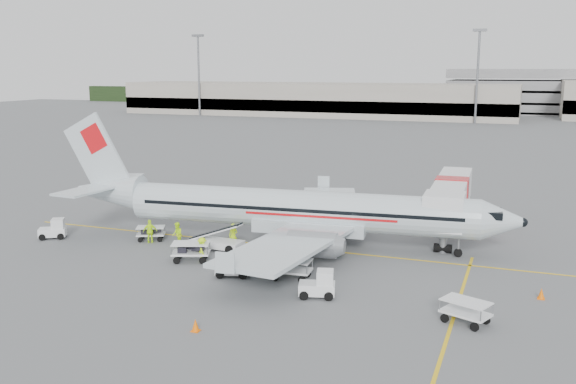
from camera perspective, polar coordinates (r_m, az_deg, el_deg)
name	(u,v)px	position (r m, az deg, el deg)	size (l,w,h in m)	color
ground	(279,246)	(48.68, -0.83, -4.82)	(360.00, 360.00, 0.00)	#56595B
stripe_lead	(279,246)	(48.68, -0.83, -4.81)	(44.00, 0.20, 0.01)	yellow
stripe_cross	(457,306)	(38.13, 14.82, -9.73)	(0.20, 20.00, 0.01)	yellow
terminal_west	(314,99)	(182.97, 2.33, 8.24)	(110.00, 22.00, 9.00)	gray
parking_garage	(559,90)	(203.87, 22.99, 8.37)	(62.00, 24.00, 14.00)	slate
treeline	(474,100)	(219.52, 16.18, 7.88)	(300.00, 3.00, 6.00)	black
mast_west	(199,76)	(183.59, -7.93, 10.18)	(3.20, 1.20, 22.00)	slate
mast_center	(477,77)	(162.09, 16.48, 9.75)	(3.20, 1.20, 22.00)	slate
aircraft	(299,184)	(47.79, 1.01, 0.75)	(34.60, 27.12, 9.54)	silver
jet_bridge	(451,205)	(53.82, 14.29, -1.15)	(3.22, 17.18, 4.51)	white
belt_loader	(218,232)	(47.69, -6.23, -3.55)	(4.95, 1.86, 2.68)	white
tug_fore	(317,284)	(37.98, 2.58, -8.15)	(2.11, 1.21, 1.63)	white
tug_mid	(233,263)	(41.79, -4.94, -6.34)	(2.18, 1.25, 1.68)	white
tug_aft	(52,229)	(53.93, -20.23, -3.08)	(2.03, 1.16, 1.56)	white
cart_loaded_a	(151,233)	(51.21, -12.10, -3.62)	(2.13, 1.26, 1.11)	white
cart_loaded_b	(191,252)	(45.25, -8.63, -5.29)	(2.57, 1.52, 1.34)	white
cart_empty_a	(291,269)	(41.07, 0.31, -6.88)	(2.50, 1.48, 1.31)	white
cart_empty_b	(466,312)	(35.53, 15.51, -10.23)	(2.45, 1.45, 1.28)	white
cone_nose	(541,293)	(40.59, 21.59, -8.37)	(0.42, 0.42, 0.68)	#FD6604
cone_port	(297,203)	(62.65, 0.83, -0.97)	(0.34, 0.34, 0.55)	#FD6604
cone_stbd	(195,325)	(33.77, -8.23, -11.61)	(0.42, 0.42, 0.69)	#FD6604
crew_a	(233,235)	(48.29, -4.89, -3.87)	(0.66, 0.43, 1.81)	#B7E610
crew_b	(177,234)	(49.11, -9.82, -3.73)	(0.89, 0.69, 1.83)	#B7E610
crew_c	(202,250)	(44.95, -7.64, -5.11)	(1.13, 0.65, 1.75)	#B7E610
crew_d	(150,231)	(50.42, -12.16, -3.43)	(1.07, 0.45, 1.83)	#B7E610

